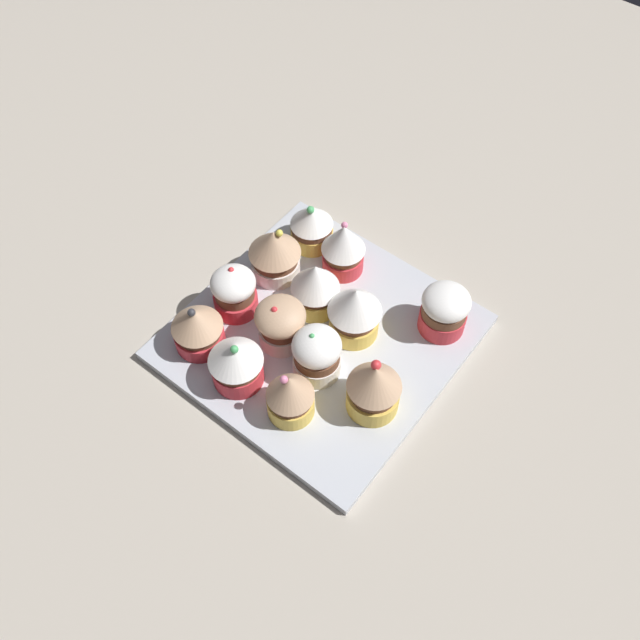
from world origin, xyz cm
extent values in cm
cube|color=#B2A899|center=(0.00, 0.00, -1.50)|extent=(180.00, 180.00, 3.00)
cube|color=silver|center=(0.00, 0.00, 0.60)|extent=(31.03, 31.03, 1.20)
cylinder|color=#D1333D|center=(-10.41, -9.63, 2.32)|extent=(5.94, 5.94, 2.24)
cylinder|color=brown|center=(-10.41, -9.63, 4.04)|extent=(5.35, 5.35, 1.18)
cone|color=tan|center=(-10.41, -9.63, 6.16)|extent=(6.05, 6.05, 3.06)
sphere|color=#333338|center=(-10.51, -9.83, 7.55)|extent=(0.93, 0.93, 0.93)
cylinder|color=#D1333D|center=(-3.66, -10.47, 2.56)|extent=(5.89, 5.89, 2.73)
cylinder|color=brown|center=(-3.66, -10.47, 4.52)|extent=(5.56, 5.56, 1.19)
cone|color=white|center=(-3.66, -10.47, 6.63)|extent=(6.23, 6.23, 3.02)
sphere|color=#4CB266|center=(-3.29, -10.67, 8.00)|extent=(0.92, 0.92, 0.92)
cylinder|color=#EFC651|center=(3.69, -9.96, 2.46)|extent=(5.30, 5.30, 2.52)
cylinder|color=brown|center=(3.69, -9.96, 4.23)|extent=(4.84, 4.84, 1.02)
cone|color=tan|center=(3.69, -9.96, 6.49)|extent=(5.33, 5.33, 3.49)
sphere|color=pink|center=(3.28, -10.30, 8.10)|extent=(0.90, 0.90, 0.90)
cylinder|color=#D1333D|center=(-10.46, -3.20, 2.45)|extent=(5.37, 5.37, 2.50)
cylinder|color=brown|center=(-10.46, -3.20, 4.43)|extent=(4.78, 4.78, 1.45)
ellipsoid|color=white|center=(-10.46, -3.20, 6.10)|extent=(5.44, 5.44, 3.16)
sphere|color=red|center=(-11.06, -2.64, 7.58)|extent=(0.70, 0.70, 0.70)
cylinder|color=white|center=(-3.12, -3.36, 2.42)|extent=(5.36, 5.36, 2.43)
cylinder|color=brown|center=(-3.12, -3.36, 4.30)|extent=(4.83, 4.83, 1.34)
ellipsoid|color=tan|center=(-3.12, -3.36, 6.01)|extent=(5.97, 5.97, 3.45)
sphere|color=red|center=(-3.44, -3.88, 7.62)|extent=(0.75, 0.75, 0.75)
cylinder|color=white|center=(2.69, -4.03, 2.42)|extent=(5.57, 5.57, 2.44)
cylinder|color=brown|center=(2.69, -4.03, 4.34)|extent=(5.27, 5.27, 1.41)
ellipsoid|color=white|center=(2.69, -4.03, 6.16)|extent=(5.64, 5.64, 3.71)
sphere|color=#4CB266|center=(2.18, -4.20, 7.92)|extent=(0.61, 0.61, 0.61)
cylinder|color=#EFC651|center=(10.41, -3.87, 2.57)|extent=(5.90, 5.90, 2.75)
cylinder|color=brown|center=(10.41, -3.87, 4.73)|extent=(5.20, 5.20, 1.58)
cone|color=tan|center=(10.41, -3.87, 7.26)|extent=(6.05, 6.05, 3.46)
sphere|color=red|center=(10.03, -3.36, 8.82)|extent=(1.12, 1.12, 1.12)
cylinder|color=white|center=(-10.30, 4.11, 2.33)|extent=(6.17, 6.17, 2.26)
cylinder|color=brown|center=(-10.30, 4.11, 4.20)|extent=(5.72, 5.72, 1.49)
cone|color=tan|center=(-10.30, 4.11, 6.78)|extent=(6.54, 6.54, 3.67)
sphere|color=#EAD64C|center=(-9.73, 4.58, 8.48)|extent=(0.91, 0.91, 0.91)
cylinder|color=#EFC651|center=(-3.04, 2.98, 2.53)|extent=(5.56, 5.56, 2.65)
cylinder|color=brown|center=(-3.04, 2.98, 4.38)|extent=(5.09, 5.09, 1.06)
cone|color=white|center=(-3.04, 2.98, 6.87)|extent=(5.92, 5.92, 3.92)
cylinder|color=#EFC651|center=(2.84, 2.88, 2.49)|extent=(5.90, 5.90, 2.57)
cylinder|color=brown|center=(2.84, 2.88, 4.56)|extent=(5.32, 5.32, 1.58)
cone|color=white|center=(2.84, 2.88, 7.26)|extent=(6.39, 6.39, 3.81)
cylinder|color=#EFC651|center=(-9.76, 10.78, 2.42)|extent=(5.51, 5.51, 2.44)
cylinder|color=brown|center=(-9.76, 10.78, 4.17)|extent=(5.29, 5.29, 1.06)
cone|color=white|center=(-9.76, 10.78, 6.22)|extent=(5.52, 5.52, 3.03)
sphere|color=#4CB266|center=(-9.67, 10.46, 7.59)|extent=(0.98, 0.98, 0.98)
cylinder|color=#D1333D|center=(-3.98, 9.79, 2.42)|extent=(5.22, 5.22, 2.43)
cylinder|color=brown|center=(-3.98, 9.79, 4.29)|extent=(4.72, 4.72, 1.31)
cone|color=white|center=(-3.98, 9.79, 6.94)|extent=(5.52, 5.52, 3.98)
sphere|color=pink|center=(-4.21, 10.13, 8.80)|extent=(0.83, 0.83, 0.83)
cylinder|color=#D1333D|center=(10.74, 9.90, 2.54)|extent=(5.61, 5.61, 2.68)
cylinder|color=brown|center=(10.74, 9.90, 4.60)|extent=(5.32, 5.32, 1.43)
ellipsoid|color=white|center=(10.74, 9.90, 6.25)|extent=(5.75, 5.75, 3.12)
camera|label=1|loc=(28.59, -36.60, 72.31)|focal=39.83mm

